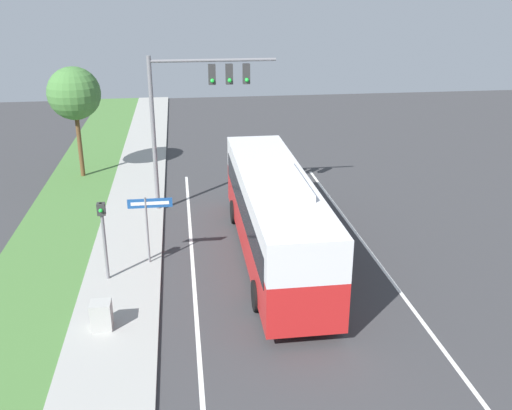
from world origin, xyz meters
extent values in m
plane|color=#38383A|center=(0.00, 0.00, 0.00)|extent=(80.00, 80.00, 0.00)
cube|color=#9E9E99|center=(-6.20, 0.00, 0.06)|extent=(2.80, 80.00, 0.12)
cube|color=#477538|center=(-9.40, 0.00, 0.05)|extent=(3.60, 80.00, 0.10)
cube|color=silver|center=(-3.60, 0.00, 0.00)|extent=(0.14, 30.00, 0.01)
cube|color=silver|center=(3.60, 0.00, 0.00)|extent=(0.14, 30.00, 0.01)
cube|color=red|center=(-0.39, 4.15, 1.22)|extent=(2.48, 12.30, 1.67)
cube|color=silver|center=(-0.39, 4.15, 2.74)|extent=(2.48, 12.30, 1.37)
cube|color=black|center=(-0.39, 4.15, 2.27)|extent=(2.52, 11.32, 1.03)
cube|color=silver|center=(-0.39, 3.22, 3.55)|extent=(1.74, 4.31, 0.24)
cylinder|color=black|center=(-1.58, 7.96, 0.52)|extent=(0.28, 1.05, 1.05)
cylinder|color=black|center=(0.81, 7.96, 0.52)|extent=(0.28, 1.05, 1.05)
cylinder|color=black|center=(-1.58, 0.33, 0.52)|extent=(0.28, 1.05, 1.05)
cylinder|color=black|center=(0.81, 0.33, 0.52)|extent=(0.28, 1.05, 1.05)
cylinder|color=slate|center=(-5.05, 9.96, 3.64)|extent=(0.20, 0.20, 7.28)
cylinder|color=slate|center=(-2.22, 9.96, 7.03)|extent=(5.66, 0.14, 0.14)
cube|color=#2D2D2D|center=(-2.29, 9.96, 6.41)|extent=(0.32, 0.28, 0.90)
sphere|color=#1ED838|center=(-2.29, 9.78, 6.16)|extent=(0.18, 0.18, 0.18)
cube|color=#2D2D2D|center=(-1.51, 9.96, 6.41)|extent=(0.32, 0.28, 0.90)
sphere|color=#1ED838|center=(-1.51, 9.78, 6.16)|extent=(0.18, 0.18, 0.18)
cube|color=#2D2D2D|center=(-0.74, 9.96, 6.41)|extent=(0.32, 0.28, 0.90)
sphere|color=#1ED838|center=(-0.74, 9.78, 6.16)|extent=(0.18, 0.18, 0.18)
cylinder|color=slate|center=(-6.70, 3.02, 1.53)|extent=(0.12, 0.12, 3.06)
cube|color=#2D2D2D|center=(-6.70, 3.02, 2.84)|extent=(0.28, 0.24, 0.44)
sphere|color=#1ED838|center=(-6.70, 2.87, 2.84)|extent=(0.14, 0.14, 0.14)
cylinder|color=slate|center=(-5.25, 4.16, 1.39)|extent=(0.08, 0.08, 2.77)
cube|color=#19478C|center=(-5.08, 4.16, 2.54)|extent=(1.66, 0.03, 0.36)
cube|color=white|center=(-5.08, 4.14, 2.54)|extent=(1.41, 0.01, 0.13)
cube|color=#A8A8A3|center=(-6.53, -0.28, 0.57)|extent=(0.64, 0.58, 0.90)
cylinder|color=brown|center=(-9.39, 15.74, 1.99)|extent=(0.24, 0.24, 3.79)
sphere|color=#427538|center=(-9.39, 15.74, 4.74)|extent=(2.85, 2.85, 2.85)
camera|label=1|loc=(-3.84, -16.04, 10.06)|focal=40.00mm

